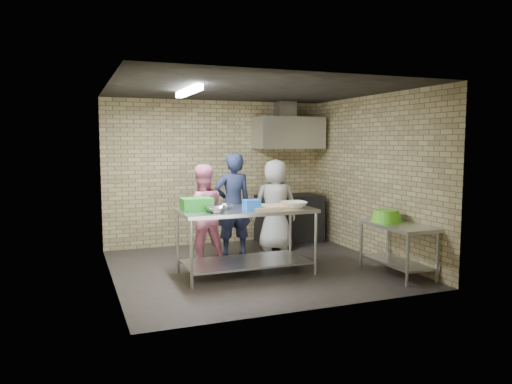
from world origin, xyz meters
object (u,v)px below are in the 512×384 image
Objects in this scene: green_crate at (197,204)px; bottle_green at (305,138)px; prep_table at (246,241)px; green_basin at (386,216)px; man_navy at (233,205)px; stove at (289,218)px; side_counter at (397,249)px; blue_tub at (251,205)px; woman_pink at (202,214)px; bottle_red at (287,137)px; woman_white at (275,205)px.

green_crate is 2.86× the size of bottle_green.
bottle_green reaches higher than prep_table.
man_navy reaches higher than green_basin.
stove is at bearing 38.22° from green_crate.
blue_tub is at bearing 160.01° from side_counter.
woman_pink is (-2.46, 1.42, -0.05)m from green_basin.
stove is at bearing -151.93° from bottle_green.
bottle_red is at bearing -145.55° from man_navy.
stove is at bearing 99.76° from green_basin.
man_navy is at bearing 17.87° from woman_white.
green_basin is at bearing -15.86° from prep_table.
stove is 1.60m from bottle_red.
blue_tub is 1.43× the size of bottle_green.
man_navy is (-1.85, 1.99, 0.50)m from side_counter.
stove is at bearing -151.65° from man_navy.
bottle_red is 0.11× the size of woman_white.
woman_white is at bearing -161.78° from woman_pink.
green_basin is 3.01m from bottle_red.
man_navy is 1.11× the size of woman_pink.
man_navy reaches higher than green_crate.
woman_white is at bearing -131.98° from stove.
bottle_green is at bearing 0.00° from bottle_red.
blue_tub is at bearing -131.33° from bottle_green.
green_crate reaches higher than side_counter.
stove is 2.57m from green_basin.
prep_table is 2.50m from stove.
woman_white is (0.84, 0.13, -0.06)m from man_navy.
side_counter is 1.00× the size of stove.
green_crate is 1.39m from man_navy.
prep_table is at bearing -127.18° from bottle_red.
man_navy reaches higher than side_counter.
woman_pink is (-2.48, 1.67, 0.41)m from side_counter.
woman_pink is (-2.03, -1.08, 0.34)m from stove.
green_basin is at bearing 94.57° from side_counter.
green_crate is 0.26× the size of woman_white.
bottle_red is at bearing 54.90° from blue_tub.
woman_white reaches higher than woman_pink.
green_crate is at bearing 165.68° from green_basin.
stove is 0.76× the size of woman_pink.
bottle_green is (2.04, 2.17, 1.53)m from prep_table.
green_crate is 0.78m from blue_tub.
green_basin is (0.43, -2.50, 0.38)m from stove.
side_counter is 2.39m from woman_white.
man_navy is at bearing 80.65° from prep_table.
stove is 0.92m from woman_white.
bottle_red is 2.75m from woman_pink.
blue_tub is (0.75, -0.22, -0.02)m from green_crate.
woman_white is (-1.01, -0.87, -1.20)m from bottle_green.
bottle_green is at bearing 36.72° from green_crate.
woman_white is (0.98, 1.40, -0.22)m from blue_tub.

